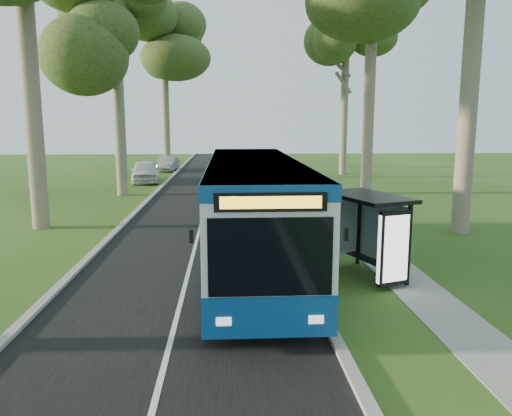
{
  "coord_description": "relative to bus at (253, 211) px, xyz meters",
  "views": [
    {
      "loc": [
        -2.25,
        -14.06,
        4.6
      ],
      "look_at": [
        -1.27,
        3.32,
        1.6
      ],
      "focal_mm": 35.0,
      "sensor_mm": 36.0,
      "label": 1
    }
  ],
  "objects": [
    {
      "name": "ground",
      "position": [
        1.45,
        -1.64,
        -1.78
      ],
      "size": [
        120.0,
        120.0,
        0.0
      ],
      "primitive_type": "plane",
      "color": "#274B17",
      "rests_on": "ground"
    },
    {
      "name": "road",
      "position": [
        -2.05,
        8.36,
        -1.77
      ],
      "size": [
        7.0,
        100.0,
        0.02
      ],
      "primitive_type": "cube",
      "color": "black",
      "rests_on": "ground"
    },
    {
      "name": "kerb_east",
      "position": [
        1.45,
        8.36,
        -1.72
      ],
      "size": [
        0.25,
        100.0,
        0.12
      ],
      "primitive_type": "cube",
      "color": "#9E9B93",
      "rests_on": "ground"
    },
    {
      "name": "kerb_west",
      "position": [
        -5.55,
        8.36,
        -1.72
      ],
      "size": [
        0.25,
        100.0,
        0.12
      ],
      "primitive_type": "cube",
      "color": "#9E9B93",
      "rests_on": "ground"
    },
    {
      "name": "centre_line",
      "position": [
        -2.05,
        8.36,
        -1.76
      ],
      "size": [
        0.12,
        100.0,
        0.0
      ],
      "primitive_type": "cube",
      "color": "white",
      "rests_on": "road"
    },
    {
      "name": "footpath",
      "position": [
        4.45,
        8.36,
        -1.77
      ],
      "size": [
        1.5,
        100.0,
        0.02
      ],
      "primitive_type": "cube",
      "color": "gray",
      "rests_on": "ground"
    },
    {
      "name": "bus",
      "position": [
        0.0,
        0.0,
        0.0
      ],
      "size": [
        2.74,
        12.96,
        3.43
      ],
      "rotation": [
        0.0,
        0.0,
        -0.0
      ],
      "color": "silver",
      "rests_on": "ground"
    },
    {
      "name": "bus_stop_sign",
      "position": [
        1.74,
        -0.21,
        -0.01
      ],
      "size": [
        0.18,
        0.39,
        2.87
      ],
      "rotation": [
        0.0,
        0.0,
        0.36
      ],
      "color": "gray",
      "rests_on": "ground"
    },
    {
      "name": "bus_shelter",
      "position": [
        3.43,
        -1.79,
        -0.02
      ],
      "size": [
        2.46,
        3.26,
        2.49
      ],
      "rotation": [
        0.0,
        0.0,
        0.35
      ],
      "color": "black",
      "rests_on": "ground"
    },
    {
      "name": "litter_bin",
      "position": [
        2.98,
        5.06,
        -1.34
      ],
      "size": [
        0.49,
        0.49,
        0.86
      ],
      "rotation": [
        0.0,
        0.0,
        0.18
      ],
      "color": "black",
      "rests_on": "ground"
    },
    {
      "name": "car_white",
      "position": [
        -7.24,
        23.17,
        -0.93
      ],
      "size": [
        2.76,
        5.23,
        1.7
      ],
      "primitive_type": "imported",
      "rotation": [
        0.0,
        0.0,
        0.16
      ],
      "color": "silver",
      "rests_on": "ground"
    },
    {
      "name": "car_silver",
      "position": [
        -6.51,
        32.4,
        -1.07
      ],
      "size": [
        1.77,
        4.4,
        1.42
      ],
      "primitive_type": "imported",
      "rotation": [
        0.0,
        0.0,
        -0.06
      ],
      "color": "#979A9E",
      "rests_on": "ground"
    },
    {
      "name": "tree_west_c",
      "position": [
        -7.55,
        16.36,
        8.86
      ],
      "size": [
        5.2,
        5.2,
        14.35
      ],
      "color": "#7A6B56",
      "rests_on": "ground"
    },
    {
      "name": "tree_west_d",
      "position": [
        -9.55,
        26.36,
        11.73
      ],
      "size": [
        5.2,
        5.2,
        18.28
      ],
      "color": "#7A6B56",
      "rests_on": "ground"
    },
    {
      "name": "tree_west_e",
      "position": [
        -7.05,
        36.36,
        10.87
      ],
      "size": [
        5.2,
        5.2,
        17.1
      ],
      "color": "#7A6B56",
      "rests_on": "ground"
    },
    {
      "name": "tree_east_d",
      "position": [
        9.45,
        28.36,
        8.51
      ],
      "size": [
        5.2,
        5.2,
        13.88
      ],
      "color": "#7A6B56",
      "rests_on": "ground"
    }
  ]
}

